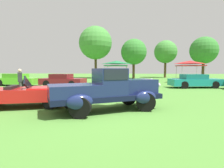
% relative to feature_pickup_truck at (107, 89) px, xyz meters
% --- Properties ---
extents(ground_plane, '(120.00, 120.00, 0.00)m').
position_rel_feature_pickup_truck_xyz_m(ground_plane, '(-0.10, -0.24, -0.87)').
color(ground_plane, '#4C8433').
extents(feature_pickup_truck, '(4.55, 3.38, 1.70)m').
position_rel_feature_pickup_truck_xyz_m(feature_pickup_truck, '(0.00, 0.00, 0.00)').
color(feature_pickup_truck, black).
rests_on(feature_pickup_truck, ground_plane).
extents(neighbor_convertible, '(4.49, 2.88, 1.40)m').
position_rel_feature_pickup_truck_xyz_m(neighbor_convertible, '(-3.74, 0.37, -0.29)').
color(neighbor_convertible, red).
rests_on(neighbor_convertible, ground_plane).
extents(show_car_lime, '(4.73, 2.25, 1.22)m').
position_rel_feature_pickup_truck_xyz_m(show_car_lime, '(-10.50, 9.87, -0.27)').
color(show_car_lime, '#60C62D').
rests_on(show_car_lime, ground_plane).
extents(show_car_burgundy, '(4.37, 2.15, 1.22)m').
position_rel_feature_pickup_truck_xyz_m(show_car_burgundy, '(-5.50, 9.28, -0.27)').
color(show_car_burgundy, maroon).
rests_on(show_car_burgundy, ground_plane).
extents(show_car_yellow, '(3.95, 1.82, 1.22)m').
position_rel_feature_pickup_truck_xyz_m(show_car_yellow, '(-0.22, 8.57, -0.27)').
color(show_car_yellow, yellow).
rests_on(show_car_yellow, ground_plane).
extents(show_car_teal, '(4.74, 2.35, 1.22)m').
position_rel_feature_pickup_truck_xyz_m(show_car_teal, '(6.74, 9.59, -0.27)').
color(show_car_teal, teal).
rests_on(show_car_teal, ground_plane).
extents(spectator_between_cars, '(0.40, 0.47, 1.69)m').
position_rel_feature_pickup_truck_xyz_m(spectator_between_cars, '(-6.23, 3.85, 0.05)').
color(spectator_between_cars, '#383838').
rests_on(spectator_between_cars, ground_plane).
extents(canopy_tent_left_field, '(2.76, 2.76, 2.71)m').
position_rel_feature_pickup_truck_xyz_m(canopy_tent_left_field, '(-0.80, 14.91, 1.55)').
color(canopy_tent_left_field, '#B7B7BC').
rests_on(canopy_tent_left_field, ground_plane).
extents(canopy_tent_center_field, '(2.86, 2.86, 2.71)m').
position_rel_feature_pickup_truck_xyz_m(canopy_tent_center_field, '(8.19, 15.64, 1.55)').
color(canopy_tent_center_field, '#B7B7BC').
rests_on(canopy_tent_center_field, ground_plane).
extents(treeline_far_left, '(5.96, 5.96, 9.40)m').
position_rel_feature_pickup_truck_xyz_m(treeline_far_left, '(-5.38, 25.15, 5.54)').
color(treeline_far_left, '#47331E').
rests_on(treeline_far_left, ground_plane).
extents(treeline_mid_left, '(4.54, 4.54, 7.00)m').
position_rel_feature_pickup_truck_xyz_m(treeline_mid_left, '(1.52, 24.99, 3.84)').
color(treeline_mid_left, '#47331E').
rests_on(treeline_mid_left, ground_plane).
extents(treeline_center, '(4.44, 4.44, 7.29)m').
position_rel_feature_pickup_truck_xyz_m(treeline_center, '(7.79, 29.03, 4.17)').
color(treeline_center, brown).
rests_on(treeline_center, ground_plane).
extents(treeline_mid_right, '(4.62, 4.62, 7.20)m').
position_rel_feature_pickup_truck_xyz_m(treeline_mid_right, '(13.43, 25.17, 4.00)').
color(treeline_mid_right, '#47331E').
rests_on(treeline_mid_right, ground_plane).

